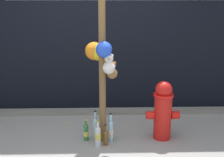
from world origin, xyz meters
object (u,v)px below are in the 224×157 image
(bottle_4, at_px, (86,132))
(bottle_5, at_px, (95,127))
(fire_hydrant, at_px, (163,110))
(bottle_3, at_px, (103,126))
(memorial_post, at_px, (101,37))
(bottle_1, at_px, (106,137))
(bottle_0, at_px, (111,131))
(bottle_2, at_px, (98,136))

(bottle_4, height_order, bottle_5, bottle_5)
(fire_hydrant, xyz_separation_m, bottle_5, (-0.97, 0.04, -0.27))
(fire_hydrant, distance_m, bottle_3, 0.92)
(fire_hydrant, distance_m, bottle_5, 1.01)
(memorial_post, bearing_deg, bottle_3, 84.04)
(bottle_1, height_order, bottle_5, bottle_5)
(bottle_3, bearing_deg, bottle_0, -65.68)
(bottle_2, xyz_separation_m, bottle_3, (0.08, 0.37, -0.03))
(bottle_1, bearing_deg, bottle_2, -162.84)
(memorial_post, height_order, bottle_5, memorial_post)
(bottle_0, height_order, bottle_2, bottle_0)
(bottle_5, bearing_deg, fire_hydrant, -2.11)
(bottle_2, relative_size, bottle_4, 1.15)
(bottle_2, distance_m, bottle_3, 0.38)
(bottle_0, height_order, bottle_3, bottle_0)
(fire_hydrant, bearing_deg, bottle_3, 170.56)
(memorial_post, relative_size, bottle_3, 8.45)
(bottle_0, distance_m, bottle_1, 0.14)
(memorial_post, height_order, bottle_2, memorial_post)
(memorial_post, bearing_deg, bottle_0, -20.79)
(bottle_3, relative_size, bottle_5, 0.79)
(bottle_0, bearing_deg, fire_hydrant, 6.89)
(bottle_5, bearing_deg, memorial_post, -39.18)
(memorial_post, relative_size, bottle_1, 9.07)
(fire_hydrant, height_order, bottle_0, fire_hydrant)
(bottle_5, bearing_deg, bottle_1, -57.77)
(memorial_post, bearing_deg, bottle_2, -107.20)
(bottle_3, height_order, bottle_4, bottle_3)
(bottle_3, xyz_separation_m, bottle_4, (-0.25, -0.19, 0.00))
(bottle_2, bearing_deg, bottle_5, 98.46)
(memorial_post, relative_size, bottle_2, 7.51)
(bottle_0, xyz_separation_m, bottle_1, (-0.08, -0.11, -0.04))
(bottle_1, distance_m, bottle_2, 0.12)
(bottle_0, height_order, bottle_4, bottle_0)
(fire_hydrant, height_order, bottle_1, fire_hydrant)
(bottle_0, bearing_deg, bottle_3, 114.32)
(fire_hydrant, bearing_deg, bottle_5, 177.89)
(fire_hydrant, xyz_separation_m, bottle_4, (-1.11, -0.05, -0.30))
(bottle_0, xyz_separation_m, bottle_2, (-0.18, -0.14, -0.01))
(bottle_1, bearing_deg, memorial_post, 107.86)
(memorial_post, height_order, fire_hydrant, memorial_post)
(fire_hydrant, relative_size, bottle_1, 2.80)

